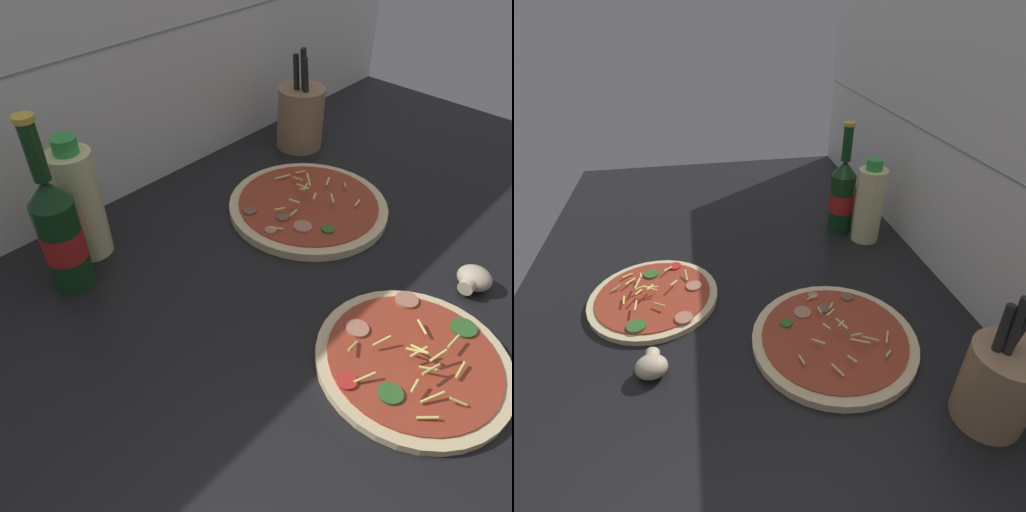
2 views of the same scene
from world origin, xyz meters
TOP-DOWN VIEW (x-y plane):
  - counter_slab at (0.00, 0.00)cm, footprint 160.00×90.00cm
  - tile_backsplash at (0.00, 45.50)cm, footprint 160.00×1.13cm
  - pizza_near at (-1.78, -16.17)cm, footprint 25.77×25.77cm
  - pizza_far at (16.20, 16.12)cm, footprint 29.27×29.27cm
  - beer_bottle at (-23.89, 30.60)cm, footprint 6.32×6.32cm
  - oil_bottle at (-17.66, 35.32)cm, footprint 6.83×6.83cm
  - mushroom_left at (17.60, -15.33)cm, footprint 5.55×5.28cm
  - utensil_crock at (34.52, 33.44)cm, footprint 10.00×10.00cm

SIDE VIEW (x-z plane):
  - counter_slab at x=0.00cm, z-range 0.00..2.50cm
  - pizza_near at x=-1.78cm, z-range 1.32..5.20cm
  - pizza_far at x=16.20cm, z-range 0.95..5.87cm
  - mushroom_left at x=17.60cm, z-range 2.50..6.20cm
  - utensil_crock at x=34.52cm, z-range -1.43..20.23cm
  - oil_bottle at x=-17.66cm, z-range 1.66..22.59cm
  - beer_bottle at x=-23.89cm, z-range -1.61..26.26cm
  - tile_backsplash at x=0.00cm, z-range 0.00..60.00cm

